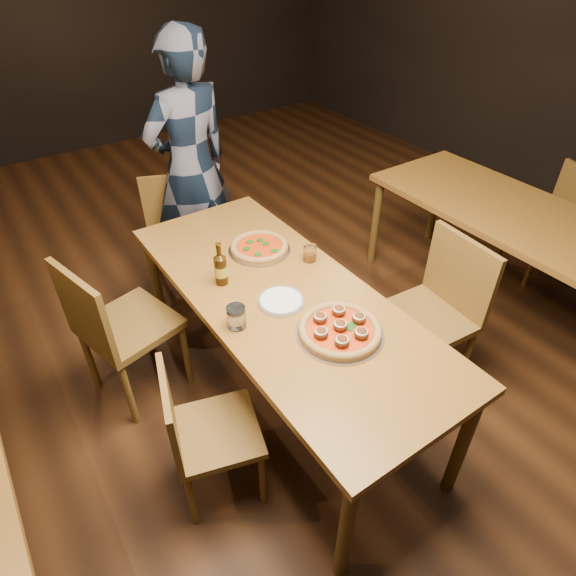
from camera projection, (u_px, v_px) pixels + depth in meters
ground at (283, 394)px, 2.83m from camera, size 9.00×9.00×0.00m
room_shell at (280, 49)px, 1.70m from camera, size 9.00×9.00×9.00m
table_main at (282, 305)px, 2.42m from camera, size 0.80×2.00×0.75m
table_right at (522, 225)px, 3.05m from camera, size 0.80×2.00×0.75m
chair_main_nw at (216, 431)px, 2.15m from camera, size 0.47×0.47×0.81m
chair_main_sw at (129, 324)px, 2.60m from camera, size 0.55×0.55×0.96m
chair_main_e at (424, 318)px, 2.64m from camera, size 0.48×0.48×0.97m
chair_end at (176, 239)px, 3.37m from camera, size 0.53×0.53×0.87m
chair_nbr_right at (546, 222)px, 3.57m from camera, size 0.51×0.51×0.86m
pizza_meatball at (340, 329)px, 2.13m from camera, size 0.39×0.39×0.07m
pizza_margherita at (259, 247)px, 2.67m from camera, size 0.34×0.34×0.05m
plate_stack at (281, 301)px, 2.32m from camera, size 0.22×0.22×0.02m
beer_bottle at (221, 270)px, 2.40m from camera, size 0.06×0.06×0.23m
water_glass at (236, 317)px, 2.16m from camera, size 0.09×0.09×0.11m
amber_glass at (310, 253)px, 2.59m from camera, size 0.07×0.07×0.09m
diner at (191, 168)px, 3.25m from camera, size 0.71×0.53×1.76m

